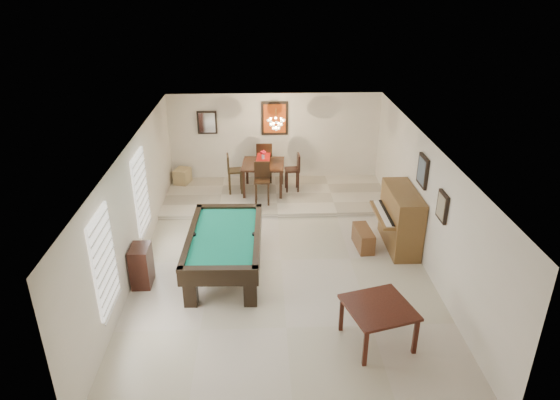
{
  "coord_description": "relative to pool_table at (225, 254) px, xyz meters",
  "views": [
    {
      "loc": [
        -0.39,
        -9.22,
        5.7
      ],
      "look_at": [
        0.0,
        0.6,
        1.15
      ],
      "focal_mm": 32.0,
      "sensor_mm": 36.0,
      "label": 1
    }
  ],
  "objects": [
    {
      "name": "upright_piano",
      "position": [
        3.69,
        0.99,
        0.23
      ],
      "size": [
        0.9,
        1.62,
        1.35
      ],
      "primitive_type": null,
      "color": "brown",
      "rests_on": "ground_plane"
    },
    {
      "name": "wall_back",
      "position": [
        1.16,
        4.96,
        0.86
      ],
      "size": [
        6.0,
        0.04,
        2.6
      ],
      "primitive_type": "cube",
      "color": "silver",
      "rests_on": "ground_plane"
    },
    {
      "name": "flower_vase",
      "position": [
        0.81,
        3.92,
        0.74
      ],
      "size": [
        0.16,
        0.16,
        0.25
      ],
      "primitive_type": null,
      "rotation": [
        0.0,
        0.0,
        0.06
      ],
      "color": "red",
      "rests_on": "dining_table"
    },
    {
      "name": "apothecary_chest",
      "position": [
        -1.62,
        -0.32,
        -0.03
      ],
      "size": [
        0.37,
        0.55,
        0.83
      ],
      "primitive_type": "cube",
      "color": "black",
      "rests_on": "ground_plane"
    },
    {
      "name": "pool_table",
      "position": [
        0.0,
        0.0,
        0.0
      ],
      "size": [
        1.51,
        2.7,
        0.89
      ],
      "primitive_type": null,
      "rotation": [
        0.0,
        0.0,
        -0.03
      ],
      "color": "black",
      "rests_on": "ground_plane"
    },
    {
      "name": "dining_chair_east",
      "position": [
        1.6,
        3.95,
        0.2
      ],
      "size": [
        0.4,
        0.4,
        1.04
      ],
      "primitive_type": null,
      "rotation": [
        0.0,
        0.0,
        -1.52
      ],
      "color": "black",
      "rests_on": "dining_step"
    },
    {
      "name": "back_painting",
      "position": [
        1.16,
        4.92,
        1.46
      ],
      "size": [
        0.75,
        0.06,
        0.95
      ],
      "primitive_type": "cube",
      "color": "#D84C14",
      "rests_on": "wall_back"
    },
    {
      "name": "chandelier",
      "position": [
        1.16,
        3.66,
        1.76
      ],
      "size": [
        0.44,
        0.44,
        0.6
      ],
      "primitive_type": null,
      "color": "#FFE5B2",
      "rests_on": "ceiling"
    },
    {
      "name": "wall_front",
      "position": [
        1.16,
        -4.04,
        0.86
      ],
      "size": [
        6.0,
        0.04,
        2.6
      ],
      "primitive_type": "cube",
      "color": "silver",
      "rests_on": "ground_plane"
    },
    {
      "name": "dining_chair_west",
      "position": [
        0.05,
        3.88,
        0.22
      ],
      "size": [
        0.44,
        0.44,
        1.08
      ],
      "primitive_type": null,
      "rotation": [
        0.0,
        0.0,
        1.67
      ],
      "color": "black",
      "rests_on": "dining_step"
    },
    {
      "name": "corner_bench",
      "position": [
        -1.5,
        4.57,
        -0.11
      ],
      "size": [
        0.5,
        0.56,
        0.42
      ],
      "primitive_type": "cube",
      "rotation": [
        0.0,
        0.0,
        -0.3
      ],
      "color": "tan",
      "rests_on": "dining_step"
    },
    {
      "name": "wall_left",
      "position": [
        -1.84,
        0.46,
        0.86
      ],
      "size": [
        0.04,
        9.0,
        2.6
      ],
      "primitive_type": "cube",
      "color": "silver",
      "rests_on": "ground_plane"
    },
    {
      "name": "dining_step",
      "position": [
        1.16,
        3.71,
        -0.38
      ],
      "size": [
        6.0,
        2.5,
        0.12
      ],
      "primitive_type": "cube",
      "color": "beige",
      "rests_on": "ground_plane"
    },
    {
      "name": "back_mirror",
      "position": [
        -0.74,
        4.92,
        1.36
      ],
      "size": [
        0.55,
        0.06,
        0.65
      ],
      "primitive_type": "cube",
      "color": "white",
      "rests_on": "wall_back"
    },
    {
      "name": "piano_bench",
      "position": [
        3.02,
        0.94,
        -0.22
      ],
      "size": [
        0.39,
        0.84,
        0.45
      ],
      "primitive_type": "cube",
      "rotation": [
        0.0,
        0.0,
        0.08
      ],
      "color": "brown",
      "rests_on": "ground_plane"
    },
    {
      "name": "window_left_rear",
      "position": [
        -1.81,
        1.06,
        0.96
      ],
      "size": [
        0.06,
        1.0,
        1.7
      ],
      "primitive_type": "cube",
      "color": "white",
      "rests_on": "wall_left"
    },
    {
      "name": "ground_plane",
      "position": [
        1.16,
        0.46,
        -0.45
      ],
      "size": [
        6.0,
        9.0,
        0.02
      ],
      "primitive_type": "cube",
      "color": "beige"
    },
    {
      "name": "dining_chair_north",
      "position": [
        0.85,
        4.63,
        0.28
      ],
      "size": [
        0.45,
        0.45,
        1.2
      ],
      "primitive_type": null,
      "rotation": [
        0.0,
        0.0,
        3.14
      ],
      "color": "black",
      "rests_on": "dining_step"
    },
    {
      "name": "wall_right",
      "position": [
        4.16,
        0.46,
        0.86
      ],
      "size": [
        0.04,
        9.0,
        2.6
      ],
      "primitive_type": "cube",
      "color": "silver",
      "rests_on": "ground_plane"
    },
    {
      "name": "square_table",
      "position": [
        2.65,
        -2.18,
        -0.09
      ],
      "size": [
        1.27,
        1.27,
        0.71
      ],
      "primitive_type": null,
      "rotation": [
        0.0,
        0.0,
        0.28
      ],
      "color": "black",
      "rests_on": "ground_plane"
    },
    {
      "name": "ceiling",
      "position": [
        1.16,
        0.46,
        2.16
      ],
      "size": [
        6.0,
        9.0,
        0.04
      ],
      "primitive_type": "cube",
      "color": "white",
      "rests_on": "wall_back"
    },
    {
      "name": "dining_chair_south",
      "position": [
        0.78,
        3.13,
        0.22
      ],
      "size": [
        0.41,
        0.41,
        1.08
      ],
      "primitive_type": null,
      "rotation": [
        0.0,
        0.0,
        -0.02
      ],
      "color": "black",
      "rests_on": "dining_step"
    },
    {
      "name": "right_picture_upper",
      "position": [
        4.12,
        0.76,
        1.46
      ],
      "size": [
        0.06,
        0.55,
        0.65
      ],
      "primitive_type": "cube",
      "color": "slate",
      "rests_on": "wall_right"
    },
    {
      "name": "window_left_front",
      "position": [
        -1.81,
        -1.74,
        0.96
      ],
      "size": [
        0.06,
        1.0,
        1.7
      ],
      "primitive_type": "cube",
      "color": "white",
      "rests_on": "wall_left"
    },
    {
      "name": "right_picture_lower",
      "position": [
        4.12,
        -0.54,
        1.26
      ],
      "size": [
        0.06,
        0.45,
        0.55
      ],
      "primitive_type": "cube",
      "color": "gray",
      "rests_on": "wall_right"
    },
    {
      "name": "dining_table",
      "position": [
        0.81,
        3.92,
        0.14
      ],
      "size": [
        1.2,
        1.2,
        0.93
      ],
      "primitive_type": null,
      "rotation": [
        0.0,
        0.0,
        -0.07
      ],
      "color": "black",
      "rests_on": "dining_step"
    }
  ]
}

